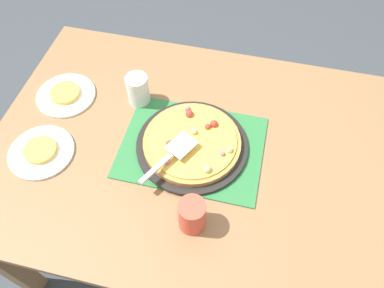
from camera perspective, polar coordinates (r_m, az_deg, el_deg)
ground_plane at (r=1.92m, az=0.00°, el=-13.04°), size 8.00×8.00×0.00m
dining_table at (r=1.34m, az=0.00°, el=-3.10°), size 1.40×1.00×0.75m
placemat at (r=1.25m, az=0.00°, el=-0.44°), size 0.48×0.36×0.01m
pizza_pan at (r=1.24m, az=0.00°, el=-0.18°), size 0.38×0.38×0.01m
pizza at (r=1.22m, az=0.03°, el=0.36°), size 0.33×0.33×0.05m
plate_near_left at (r=1.47m, az=-19.07°, el=7.20°), size 0.22×0.22×0.01m
plate_far_right at (r=1.34m, az=-22.45°, el=-1.17°), size 0.22×0.22×0.01m
served_slice_left at (r=1.46m, az=-19.21°, el=7.54°), size 0.11×0.11×0.02m
served_slice_right at (r=1.33m, az=-22.63°, el=-0.87°), size 0.11×0.11×0.02m
cup_near at (r=1.07m, az=-0.01°, el=-11.06°), size 0.08×0.08×0.12m
cup_far at (r=1.35m, az=-8.44°, el=8.36°), size 0.08×0.08×0.12m
pizza_server at (r=1.16m, az=-3.24°, el=-1.62°), size 0.15×0.22×0.01m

